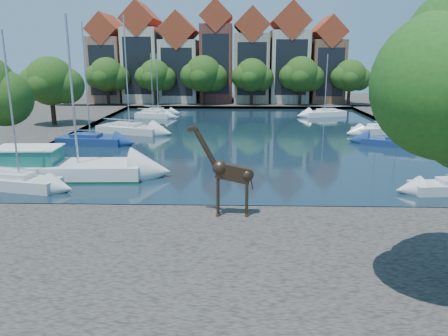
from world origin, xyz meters
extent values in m
plane|color=#38332B|center=(0.00, 0.00, 0.00)|extent=(160.00, 160.00, 0.00)
cube|color=black|center=(0.00, 24.00, 0.04)|extent=(38.00, 50.00, 0.08)
cube|color=#524E47|center=(0.00, -7.00, 0.25)|extent=(50.00, 14.00, 0.50)
cube|color=#524E47|center=(0.00, 56.00, 0.25)|extent=(60.00, 16.00, 0.50)
cube|color=#524E47|center=(-25.00, 24.00, 0.25)|extent=(14.00, 52.00, 0.50)
sphere|color=#1E4E16|center=(5.74, -9.40, 7.60)|extent=(4.48, 4.48, 4.48)
cube|color=#946550|center=(-23.00, 56.00, 6.00)|extent=(5.39, 9.00, 11.00)
cube|color=#9B4C1F|center=(-23.00, 56.00, 12.71)|extent=(5.44, 9.18, 5.44)
cube|color=black|center=(-23.00, 51.52, 6.00)|extent=(4.40, 0.05, 8.25)
cube|color=beige|center=(-17.00, 56.00, 6.75)|extent=(5.88, 9.00, 12.50)
cube|color=#9B4C1F|center=(-17.00, 56.00, 14.32)|extent=(5.94, 9.18, 5.94)
cube|color=black|center=(-17.00, 51.52, 6.75)|extent=(4.80, 0.05, 9.38)
cube|color=beige|center=(-10.50, 56.00, 5.75)|extent=(6.37, 9.00, 10.50)
cube|color=#9B4C1F|center=(-10.50, 56.00, 12.43)|extent=(6.43, 9.18, 6.43)
cube|color=black|center=(-10.50, 51.52, 5.75)|extent=(5.20, 0.05, 7.88)
cube|color=brown|center=(-4.00, 56.00, 7.00)|extent=(5.39, 9.00, 13.00)
cube|color=#9B4C1F|center=(-4.00, 56.00, 14.71)|extent=(5.44, 9.18, 5.44)
cube|color=black|center=(-4.00, 51.52, 7.00)|extent=(4.40, 0.05, 9.75)
cube|color=tan|center=(2.00, 56.00, 6.25)|extent=(5.88, 9.00, 11.50)
cube|color=#9B4C1F|center=(2.00, 56.00, 13.32)|extent=(5.94, 9.18, 5.94)
cube|color=black|center=(2.00, 51.52, 6.25)|extent=(4.80, 0.05, 8.62)
cube|color=beige|center=(8.50, 56.00, 6.50)|extent=(6.37, 9.00, 12.00)
cube|color=#9B4C1F|center=(8.50, 56.00, 13.93)|extent=(6.43, 9.18, 6.43)
cube|color=black|center=(8.50, 51.52, 6.50)|extent=(5.20, 0.05, 9.00)
cube|color=brown|center=(15.00, 56.00, 5.75)|extent=(5.39, 9.00, 10.50)
cube|color=#9B4C1F|center=(15.00, 56.00, 12.21)|extent=(5.44, 9.18, 5.44)
cube|color=black|center=(15.00, 51.52, 5.75)|extent=(4.40, 0.05, 7.88)
cylinder|color=#332114|center=(-22.00, 50.50, 2.10)|extent=(0.50, 0.50, 3.20)
sphere|color=#1F4213|center=(-22.00, 50.50, 5.38)|extent=(5.60, 5.60, 5.60)
sphere|color=#1F4213|center=(-20.32, 50.80, 4.82)|extent=(4.20, 4.20, 4.20)
sphere|color=#1F4213|center=(-23.54, 50.10, 5.10)|extent=(3.92, 3.92, 3.92)
cylinder|color=#332114|center=(-14.00, 50.50, 2.10)|extent=(0.50, 0.50, 3.20)
sphere|color=#1F4213|center=(-14.00, 50.50, 5.26)|extent=(5.20, 5.20, 5.20)
sphere|color=#1F4213|center=(-12.44, 50.80, 4.74)|extent=(3.90, 3.90, 3.90)
sphere|color=#1F4213|center=(-15.43, 50.10, 5.00)|extent=(3.64, 3.64, 3.64)
cylinder|color=#332114|center=(-6.00, 50.50, 2.10)|extent=(0.50, 0.50, 3.20)
sphere|color=#1F4213|center=(-6.00, 50.50, 5.50)|extent=(6.00, 6.00, 6.00)
sphere|color=#1F4213|center=(-4.20, 50.80, 4.90)|extent=(4.50, 4.50, 4.50)
sphere|color=#1F4213|center=(-7.65, 50.10, 5.20)|extent=(4.20, 4.20, 4.20)
cylinder|color=#332114|center=(2.00, 50.50, 2.10)|extent=(0.50, 0.50, 3.20)
sphere|color=#1F4213|center=(2.00, 50.50, 5.32)|extent=(5.40, 5.40, 5.40)
sphere|color=#1F4213|center=(3.62, 50.80, 4.78)|extent=(4.05, 4.05, 4.05)
sphere|color=#1F4213|center=(0.51, 50.10, 5.05)|extent=(3.78, 3.78, 3.78)
cylinder|color=#332114|center=(10.00, 50.50, 2.10)|extent=(0.50, 0.50, 3.20)
sphere|color=#1F4213|center=(10.00, 50.50, 5.44)|extent=(5.80, 5.80, 5.80)
sphere|color=#1F4213|center=(11.74, 50.80, 4.86)|extent=(4.35, 4.35, 4.35)
sphere|color=#1F4213|center=(8.40, 50.10, 5.15)|extent=(4.06, 4.06, 4.06)
cylinder|color=#332114|center=(18.00, 50.50, 2.10)|extent=(0.50, 0.50, 3.20)
sphere|color=#1F4213|center=(18.00, 50.50, 5.26)|extent=(5.20, 5.20, 5.20)
sphere|color=#1F4213|center=(19.56, 50.80, 4.74)|extent=(3.90, 3.90, 3.90)
sphere|color=#1F4213|center=(16.57, 50.10, 5.00)|extent=(3.64, 3.64, 3.64)
sphere|color=#1F4213|center=(-19.20, 12.30, 5.10)|extent=(4.50, 4.50, 4.50)
cylinder|color=#332114|center=(-22.00, 28.00, 2.20)|extent=(0.54, 0.54, 3.40)
sphere|color=#1F4213|center=(-22.00, 28.00, 5.58)|extent=(5.60, 5.60, 5.60)
sphere|color=#1F4213|center=(-20.32, 28.30, 5.02)|extent=(4.20, 4.20, 4.20)
sphere|color=#1F4213|center=(-23.54, 27.60, 5.30)|extent=(3.92, 3.92, 3.92)
cylinder|color=#34251A|center=(-1.40, -1.70, 1.46)|extent=(0.15, 0.15, 1.92)
cylinder|color=#34251A|center=(-1.40, -1.30, 1.46)|extent=(0.15, 0.15, 1.92)
cylinder|color=#34251A|center=(0.06, -1.70, 1.46)|extent=(0.15, 0.15, 1.92)
cylinder|color=#34251A|center=(0.06, -1.30, 1.46)|extent=(0.15, 0.15, 1.92)
cube|color=#34251A|center=(-0.62, -1.50, 2.74)|extent=(1.86, 0.51, 1.12)
cylinder|color=#34251A|center=(-1.98, -1.50, 3.99)|extent=(1.23, 0.28, 1.98)
cube|color=#34251A|center=(-2.64, -1.51, 4.96)|extent=(0.53, 0.17, 0.30)
cube|color=silver|center=(-12.98, 6.79, 0.73)|extent=(11.84, 3.97, 1.30)
cube|color=#145B4F|center=(-15.04, 6.70, 1.58)|extent=(4.24, 2.77, 1.20)
cylinder|color=#B2B2B7|center=(-11.60, 6.86, 6.08)|extent=(0.16, 0.16, 10.00)
cube|color=silver|center=(-14.42, 4.00, 0.56)|extent=(5.52, 2.94, 0.96)
cube|color=silver|center=(-14.42, 4.00, 0.88)|extent=(2.52, 1.76, 0.53)
cylinder|color=#B2B2B7|center=(-14.42, 4.00, 5.38)|extent=(0.13, 0.13, 9.12)
cube|color=navy|center=(-14.56, 18.43, 0.56)|extent=(6.41, 2.75, 0.96)
cube|color=navy|center=(-14.56, 18.43, 0.88)|extent=(2.86, 1.77, 0.53)
cylinder|color=#B2B2B7|center=(-14.56, 18.43, 6.11)|extent=(0.13, 0.13, 10.58)
cube|color=silver|center=(-12.35, 25.05, 0.58)|extent=(7.70, 4.80, 1.00)
cube|color=silver|center=(-12.35, 25.05, 0.91)|extent=(3.59, 2.73, 0.55)
cylinder|color=#B2B2B7|center=(-12.35, 25.05, 6.71)|extent=(0.13, 0.13, 11.71)
cube|color=silver|center=(-12.00, 37.21, 0.51)|extent=(5.09, 2.62, 0.87)
cube|color=silver|center=(-12.00, 37.21, 0.80)|extent=(2.31, 1.58, 0.48)
cylinder|color=#B2B2B7|center=(-12.00, 37.21, 4.73)|extent=(0.12, 0.12, 7.96)
cube|color=silver|center=(-12.00, 41.30, 0.47)|extent=(4.86, 2.32, 0.78)
cube|color=silver|center=(-12.00, 41.30, 0.73)|extent=(2.19, 1.44, 0.44)
cylinder|color=#B2B2B7|center=(-12.00, 41.30, 4.73)|extent=(0.10, 0.10, 8.07)
cube|color=navy|center=(14.81, 18.70, 0.48)|extent=(6.66, 4.53, 0.80)
cube|color=navy|center=(14.81, 18.70, 0.74)|extent=(3.14, 2.51, 0.44)
cylinder|color=#B2B2B7|center=(14.81, 18.70, 5.79)|extent=(0.11, 0.11, 10.17)
cube|color=white|center=(15.00, 25.33, 0.56)|extent=(5.79, 3.74, 0.97)
cube|color=white|center=(15.00, 25.33, 0.88)|extent=(2.71, 2.11, 0.54)
cylinder|color=#B2B2B7|center=(15.00, 25.33, 5.03)|extent=(0.13, 0.13, 8.39)
cube|color=white|center=(12.00, 39.57, 0.54)|extent=(6.37, 4.00, 0.91)
cube|color=white|center=(12.00, 39.57, 0.84)|extent=(2.97, 2.27, 0.51)
cylinder|color=#B2B2B7|center=(12.00, 39.57, 4.72)|extent=(0.12, 0.12, 7.86)
camera|label=1|loc=(-0.49, -22.62, 8.46)|focal=35.00mm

